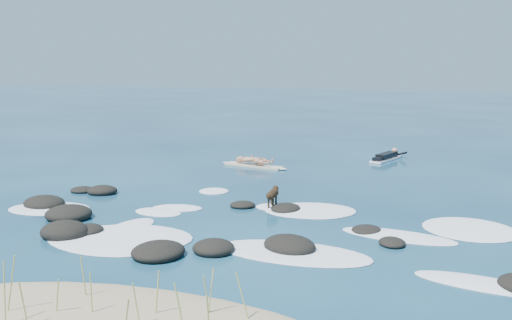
% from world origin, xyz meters
% --- Properties ---
extents(ground, '(160.00, 160.00, 0.00)m').
position_xyz_m(ground, '(0.00, 0.00, 0.00)').
color(ground, '#0A2642').
rests_on(ground, ground).
extents(dune_grass, '(4.06, 2.04, 1.23)m').
position_xyz_m(dune_grass, '(0.17, -8.02, 0.62)').
color(dune_grass, '#9AA44F').
rests_on(dune_grass, ground).
extents(reef_rocks, '(14.77, 6.40, 0.54)m').
position_xyz_m(reef_rocks, '(-2.33, -2.29, 0.11)').
color(reef_rocks, black).
rests_on(reef_rocks, ground).
extents(breaking_foam, '(15.14, 8.03, 0.12)m').
position_xyz_m(breaking_foam, '(-0.16, -1.51, 0.01)').
color(breaking_foam, white).
rests_on(breaking_foam, ground).
extents(standing_surfer_rig, '(3.18, 1.10, 1.82)m').
position_xyz_m(standing_surfer_rig, '(-2.92, 7.31, 0.72)').
color(standing_surfer_rig, beige).
rests_on(standing_surfer_rig, ground).
extents(paddling_surfer_rig, '(1.51, 2.66, 0.47)m').
position_xyz_m(paddling_surfer_rig, '(2.30, 10.91, 0.16)').
color(paddling_surfer_rig, white).
rests_on(paddling_surfer_rig, ground).
extents(dog, '(0.29, 1.04, 0.66)m').
position_xyz_m(dog, '(-0.07, 0.87, 0.44)').
color(dog, black).
rests_on(dog, ground).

